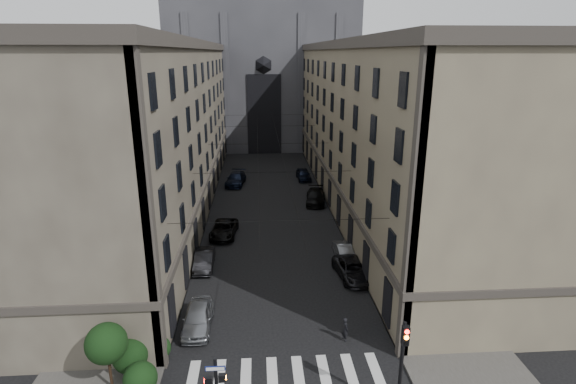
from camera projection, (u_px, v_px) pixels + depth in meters
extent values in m
cube|color=#383533|center=(183.00, 204.00, 54.45)|extent=(7.00, 80.00, 0.15)
cube|color=#383533|center=(354.00, 200.00, 55.83)|extent=(7.00, 80.00, 0.15)
cube|color=beige|center=(285.00, 375.00, 25.64)|extent=(11.00, 3.20, 0.01)
cube|color=#494238|center=(151.00, 131.00, 51.59)|extent=(13.00, 60.00, 18.00)
cube|color=#38332D|center=(143.00, 45.00, 48.79)|extent=(13.60, 60.60, 0.90)
cube|color=#38332D|center=(155.00, 171.00, 53.02)|extent=(13.40, 60.30, 0.50)
cube|color=brown|center=(382.00, 128.00, 53.37)|extent=(13.00, 60.00, 18.00)
cube|color=#38332D|center=(387.00, 45.00, 50.57)|extent=(13.60, 60.60, 0.90)
cube|color=#38332D|center=(379.00, 167.00, 54.80)|extent=(13.40, 60.30, 0.50)
cube|color=#2D2D33|center=(263.00, 66.00, 87.84)|extent=(34.00, 22.00, 30.00)
cube|color=black|center=(264.00, 115.00, 79.70)|extent=(6.00, 0.30, 14.00)
cube|color=orange|center=(222.00, 378.00, 21.23)|extent=(0.34, 0.24, 0.38)
cube|color=#FF0C07|center=(208.00, 380.00, 21.34)|extent=(0.34, 0.24, 0.38)
cube|color=navy|center=(215.00, 368.00, 20.89)|extent=(0.95, 0.05, 0.24)
cylinder|color=black|center=(401.00, 367.00, 22.38)|extent=(0.20, 0.20, 5.20)
cube|color=black|center=(405.00, 336.00, 21.57)|extent=(0.34, 0.30, 1.00)
cylinder|color=#FF0C07|center=(407.00, 332.00, 21.32)|extent=(0.22, 0.05, 0.22)
cylinder|color=orange|center=(407.00, 338.00, 21.42)|extent=(0.22, 0.05, 0.22)
cylinder|color=black|center=(406.00, 343.00, 21.51)|extent=(0.22, 0.05, 0.22)
sphere|color=black|center=(140.00, 378.00, 23.86)|extent=(1.80, 1.80, 1.80)
sphere|color=black|center=(130.00, 356.00, 25.48)|extent=(2.00, 2.00, 2.00)
sphere|color=black|center=(159.00, 348.00, 26.61)|extent=(1.40, 1.40, 1.40)
cylinder|color=black|center=(110.00, 369.00, 24.14)|extent=(0.16, 0.16, 2.40)
sphere|color=black|center=(106.00, 343.00, 23.66)|extent=(2.20, 2.20, 2.20)
cylinder|color=black|center=(280.00, 221.00, 28.17)|extent=(14.00, 0.03, 0.03)
cylinder|color=black|center=(273.00, 172.00, 39.60)|extent=(14.00, 0.03, 0.03)
cylinder|color=black|center=(269.00, 144.00, 51.98)|extent=(14.00, 0.03, 0.03)
cylinder|color=black|center=(266.00, 126.00, 64.36)|extent=(14.00, 0.03, 0.03)
cylinder|color=black|center=(265.00, 115.00, 75.78)|extent=(14.00, 0.03, 0.03)
cylinder|color=black|center=(258.00, 146.00, 52.96)|extent=(0.03, 60.00, 0.03)
cylinder|color=black|center=(280.00, 145.00, 53.13)|extent=(0.03, 60.00, 0.03)
imported|color=gray|center=(198.00, 317.00, 29.80)|extent=(1.88, 4.63, 1.58)
imported|color=black|center=(204.00, 260.00, 38.21)|extent=(1.58, 4.43, 1.45)
imported|color=black|center=(224.00, 229.00, 44.81)|extent=(2.85, 5.39, 1.44)
imported|color=black|center=(236.00, 179.00, 62.20)|extent=(3.04, 5.95, 1.65)
imported|color=slate|center=(344.00, 252.00, 39.94)|extent=(1.68, 3.98, 1.28)
imported|color=black|center=(353.00, 270.00, 36.51)|extent=(2.90, 5.29, 1.40)
imported|color=black|center=(315.00, 197.00, 54.65)|extent=(2.97, 5.76, 1.60)
imported|color=black|center=(304.00, 174.00, 64.72)|extent=(2.05, 4.68, 1.57)
imported|color=black|center=(345.00, 329.00, 28.52)|extent=(0.57, 0.68, 1.61)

